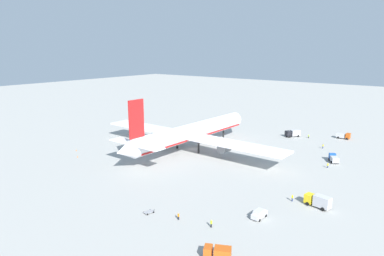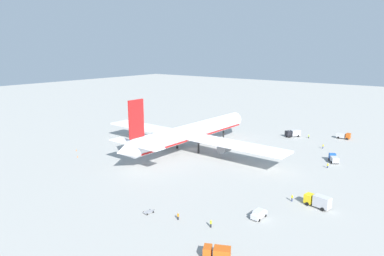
{
  "view_description": "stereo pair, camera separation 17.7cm",
  "coord_description": "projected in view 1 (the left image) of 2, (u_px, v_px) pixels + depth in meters",
  "views": [
    {
      "loc": [
        -101.95,
        -77.08,
        37.15
      ],
      "look_at": [
        3.82,
        3.21,
        7.11
      ],
      "focal_mm": 32.51,
      "sensor_mm": 36.0,
      "label": 1
    },
    {
      "loc": [
        -101.85,
        -77.22,
        37.15
      ],
      "look_at": [
        3.82,
        3.21,
        7.11
      ],
      "focal_mm": 32.51,
      "sensor_mm": 36.0,
      "label": 2
    }
  ],
  "objects": [
    {
      "name": "ground_worker_5",
      "position": [
        211.0,
        223.0,
        74.1
      ],
      "size": [
        0.42,
        0.42,
        1.77
      ],
      "color": "black",
      "rests_on": "ground"
    },
    {
      "name": "ground_worker_3",
      "position": [
        292.0,
        198.0,
        86.89
      ],
      "size": [
        0.55,
        0.55,
        1.78
      ],
      "color": "navy",
      "rests_on": "ground"
    },
    {
      "name": "ground_worker_2",
      "position": [
        178.0,
        216.0,
        77.46
      ],
      "size": [
        0.48,
        0.48,
        1.65
      ],
      "color": "black",
      "rests_on": "ground"
    },
    {
      "name": "service_truck_1",
      "position": [
        293.0,
        133.0,
        151.22
      ],
      "size": [
        6.7,
        5.78,
        2.9
      ],
      "color": "black",
      "rests_on": "ground"
    },
    {
      "name": "service_truck_2",
      "position": [
        218.0,
        253.0,
        62.68
      ],
      "size": [
        4.12,
        5.36,
        2.38
      ],
      "color": "#BF4C14",
      "rests_on": "ground"
    },
    {
      "name": "service_truck_0",
      "position": [
        334.0,
        158.0,
        117.06
      ],
      "size": [
        5.47,
        4.42,
        2.53
      ],
      "color": "#194CA5",
      "rests_on": "ground"
    },
    {
      "name": "ground_plane",
      "position": [
        193.0,
        149.0,
        132.86
      ],
      "size": [
        600.0,
        600.0,
        0.0
      ],
      "primitive_type": "plane",
      "color": "#9E9E99"
    },
    {
      "name": "service_truck_4",
      "position": [
        344.0,
        136.0,
        147.83
      ],
      "size": [
        2.64,
        5.43,
        2.61
      ],
      "color": "#BF4C14",
      "rests_on": "ground"
    },
    {
      "name": "baggage_cart_0",
      "position": [
        149.0,
        212.0,
        80.78
      ],
      "size": [
        2.96,
        1.89,
        0.4
      ],
      "color": "gray",
      "rests_on": "ground"
    },
    {
      "name": "airliner",
      "position": [
        190.0,
        133.0,
        130.45
      ],
      "size": [
        71.7,
        79.06,
        22.13
      ],
      "color": "white",
      "rests_on": "ground"
    },
    {
      "name": "service_van",
      "position": [
        259.0,
        214.0,
        78.18
      ],
      "size": [
        4.46,
        2.24,
        1.97
      ],
      "color": "silver",
      "rests_on": "ground"
    },
    {
      "name": "traffic_cone_1",
      "position": [
        77.0,
        157.0,
        122.46
      ],
      "size": [
        0.36,
        0.36,
        0.55
      ],
      "primitive_type": "cone",
      "color": "orange",
      "rests_on": "ground"
    },
    {
      "name": "traffic_cone_0",
      "position": [
        76.0,
        150.0,
        130.22
      ],
      "size": [
        0.36,
        0.36,
        0.55
      ],
      "primitive_type": "cone",
      "color": "orange",
      "rests_on": "ground"
    },
    {
      "name": "ground_worker_1",
      "position": [
        328.0,
        165.0,
        111.37
      ],
      "size": [
        0.49,
        0.49,
        1.69
      ],
      "color": "navy",
      "rests_on": "ground"
    },
    {
      "name": "service_truck_3",
      "position": [
        318.0,
        201.0,
        83.43
      ],
      "size": [
        3.35,
        6.48,
        3.12
      ],
      "color": "yellow",
      "rests_on": "ground"
    },
    {
      "name": "ground_worker_4",
      "position": [
        309.0,
        136.0,
        148.75
      ],
      "size": [
        0.42,
        0.42,
        1.66
      ],
      "color": "black",
      "rests_on": "ground"
    },
    {
      "name": "ground_worker_0",
      "position": [
        323.0,
        146.0,
        133.29
      ],
      "size": [
        0.54,
        0.54,
        1.77
      ],
      "color": "navy",
      "rests_on": "ground"
    }
  ]
}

